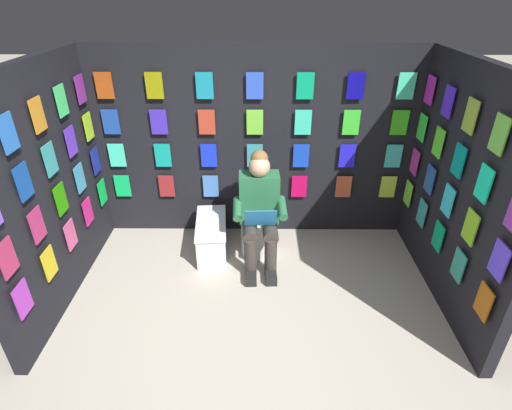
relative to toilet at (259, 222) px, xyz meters
The scene contains 7 objects.
ground_plane 1.72m from the toilet, 88.53° to the left, with size 30.00×30.00×0.00m, color #B2A899.
display_wall_back 0.83m from the toilet, 83.95° to the right, with size 3.50×0.14×2.09m.
display_wall_left 1.96m from the toilet, 158.72° to the left, with size 0.14×2.05×2.09m.
display_wall_right 2.04m from the toilet, 20.33° to the left, with size 0.14×2.05×2.09m.
toilet is the anchor object (origin of this frame).
person_reading 0.35m from the toilet, 92.14° to the left, with size 0.54×0.69×1.19m.
comic_longbox_near 0.53m from the toilet, ahead, with size 0.37×0.74×0.37m.
Camera 1 is at (-0.04, 1.97, 2.60)m, focal length 27.97 mm.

